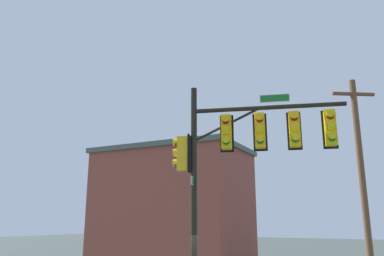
% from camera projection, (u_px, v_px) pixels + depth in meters
% --- Properties ---
extents(signal_pole_assembly, '(5.28, 1.92, 7.23)m').
position_uv_depth(signal_pole_assembly, '(244.00, 148.00, 12.01)').
color(signal_pole_assembly, black).
rests_on(signal_pole_assembly, ground_plane).
extents(utility_pole, '(1.59, 1.06, 8.67)m').
position_uv_depth(utility_pole, '(362.00, 180.00, 15.14)').
color(utility_pole, brown).
rests_on(utility_pole, ground_plane).
extents(brick_building, '(9.14, 6.30, 7.37)m').
position_uv_depth(brick_building, '(173.00, 208.00, 23.93)').
color(brick_building, brown).
rests_on(brick_building, ground_plane).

